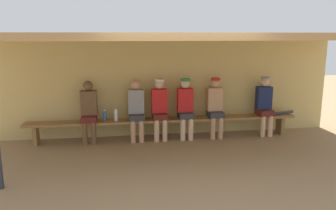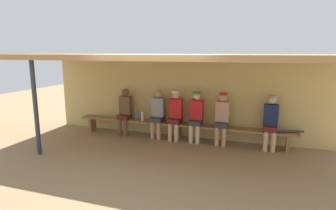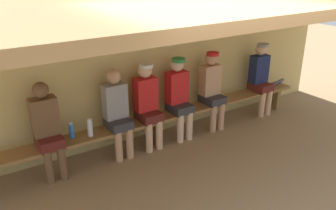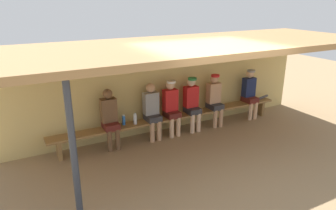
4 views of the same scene
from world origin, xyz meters
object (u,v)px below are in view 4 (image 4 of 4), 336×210
support_post (74,154)px  player_near_post (110,117)px  baseball_bat (260,98)px  player_leftmost (152,109)px  player_shirtless_tan (215,98)px  player_in_red (192,102)px  player_rightmost (171,105)px  player_middle (250,92)px  water_bottle_orange (124,120)px  water_bottle_clear (135,119)px  bench (175,118)px

support_post → player_near_post: 2.44m
support_post → baseball_bat: (5.52, 2.10, -0.61)m
player_leftmost → baseball_bat: player_leftmost is taller
player_shirtless_tan → player_in_red: size_ratio=1.00×
player_rightmost → player_middle: same height
water_bottle_orange → water_bottle_clear: water_bottle_clear is taller
bench → water_bottle_orange: 1.32m
player_shirtless_tan → water_bottle_orange: (-2.46, 0.04, -0.17)m
player_middle → water_bottle_orange: (-3.63, 0.04, -0.17)m
player_middle → player_rightmost: bearing=180.0°
bench → water_bottle_clear: (-1.06, -0.04, 0.20)m
player_near_post → support_post: bearing=-119.2°
player_near_post → water_bottle_clear: player_near_post is taller
support_post → player_rightmost: bearing=38.0°
player_in_red → bench: bearing=-179.6°
player_near_post → baseball_bat: 4.35m
player_rightmost → player_in_red: 0.58m
water_bottle_orange → player_shirtless_tan: bearing=-1.0°
player_rightmost → baseball_bat: player_rightmost is taller
player_near_post → player_in_red: bearing=0.0°
player_rightmost → player_shirtless_tan: size_ratio=1.00×
bench → player_leftmost: 0.71m
player_rightmost → bench: bearing=-1.9°
support_post → player_leftmost: bearing=43.9°
support_post → player_rightmost: 3.44m
support_post → bench: 3.57m
player_shirtless_tan → player_middle: size_ratio=1.00×
support_post → water_bottle_orange: 2.67m
player_near_post → player_leftmost: same height
water_bottle_clear → baseball_bat: (3.78, 0.04, -0.09)m
player_middle → player_in_red: same height
player_shirtless_tan → player_in_red: same height
water_bottle_clear → player_in_red: bearing=1.7°
player_rightmost → player_in_red: size_ratio=1.00×
player_rightmost → player_leftmost: bearing=-179.9°
player_shirtless_tan → baseball_bat: (1.56, -0.00, -0.25)m
player_near_post → player_in_red: (2.10, 0.00, 0.02)m
player_shirtless_tan → player_leftmost: size_ratio=1.01×
player_near_post → bench: bearing=-0.1°
bench → player_shirtless_tan: bearing=0.2°
support_post → player_shirtless_tan: support_post is taller
bench → player_leftmost: player_leftmost is taller
bench → support_post: bearing=-143.2°
player_rightmost → player_shirtless_tan: (1.26, 0.00, 0.00)m
player_leftmost → water_bottle_orange: (-0.68, 0.04, -0.16)m
player_middle → player_in_red: size_ratio=1.00×
support_post → player_near_post: (1.18, 2.10, -0.37)m
support_post → player_near_post: bearing=60.8°
player_middle → water_bottle_clear: player_middle is taller
player_shirtless_tan → player_near_post: size_ratio=1.01×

